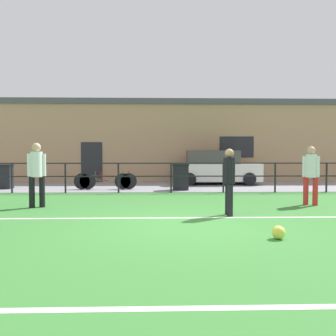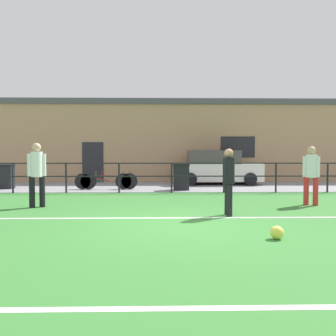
# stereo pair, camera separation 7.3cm
# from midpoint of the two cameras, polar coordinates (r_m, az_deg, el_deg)

# --- Properties ---
(ground) EXTENTS (60.00, 44.00, 0.04)m
(ground) POSITION_cam_midpoint_polar(r_m,az_deg,el_deg) (7.17, 2.01, -9.69)
(ground) COLOR #387A33
(field_line_touchline) EXTENTS (36.00, 0.11, 0.00)m
(field_line_touchline) POSITION_cam_midpoint_polar(r_m,az_deg,el_deg) (7.99, 1.63, -8.28)
(field_line_touchline) COLOR white
(field_line_touchline) RESTS_ON ground
(field_line_hash) EXTENTS (36.00, 0.11, 0.00)m
(field_line_hash) POSITION_cam_midpoint_polar(r_m,az_deg,el_deg) (3.54, 6.16, -22.17)
(field_line_hash) COLOR white
(field_line_hash) RESTS_ON ground
(pavement_strip) EXTENTS (48.00, 5.00, 0.02)m
(pavement_strip) POSITION_cam_midpoint_polar(r_m,az_deg,el_deg) (15.57, 0.05, -3.07)
(pavement_strip) COLOR gray
(pavement_strip) RESTS_ON ground
(perimeter_fence) EXTENTS (36.07, 0.07, 1.15)m
(perimeter_fence) POSITION_cam_midpoint_polar(r_m,az_deg,el_deg) (13.02, 0.37, -0.87)
(perimeter_fence) COLOR black
(perimeter_fence) RESTS_ON ground
(clubhouse_facade) EXTENTS (28.00, 2.56, 4.40)m
(clubhouse_facade) POSITION_cam_midpoint_polar(r_m,az_deg,el_deg) (19.22, -0.26, 4.50)
(clubhouse_facade) COLOR tan
(clubhouse_facade) RESTS_ON ground
(player_goalkeeper) EXTENTS (0.28, 0.44, 1.60)m
(player_goalkeeper) POSITION_cam_midpoint_polar(r_m,az_deg,el_deg) (8.32, 9.90, -1.59)
(player_goalkeeper) COLOR black
(player_goalkeeper) RESTS_ON ground
(player_striker) EXTENTS (0.42, 0.30, 1.69)m
(player_striker) POSITION_cam_midpoint_polar(r_m,az_deg,el_deg) (10.67, 22.50, -0.60)
(player_striker) COLOR red
(player_striker) RESTS_ON ground
(player_winger) EXTENTS (0.47, 0.31, 1.78)m
(player_winger) POSITION_cam_midpoint_polar(r_m,az_deg,el_deg) (10.12, -21.21, -0.44)
(player_winger) COLOR black
(player_winger) RESTS_ON ground
(soccer_ball_match) EXTENTS (0.23, 0.23, 0.23)m
(soccer_ball_match) POSITION_cam_midpoint_polar(r_m,az_deg,el_deg) (6.31, 17.59, -10.17)
(soccer_ball_match) COLOR #E5E04C
(soccer_ball_match) RESTS_ON ground
(parked_car_red) EXTENTS (4.08, 1.92, 1.63)m
(parked_car_red) POSITION_cam_midpoint_polar(r_m,az_deg,el_deg) (16.80, 7.75, -0.04)
(parked_car_red) COLOR silver
(parked_car_red) RESTS_ON pavement_strip
(bicycle_parked_0) EXTENTS (2.34, 0.04, 0.76)m
(bicycle_parked_0) POSITION_cam_midpoint_polar(r_m,az_deg,el_deg) (14.44, -11.05, -2.12)
(bicycle_parked_0) COLOR black
(bicycle_parked_0) RESTS_ON pavement_strip
(bicycle_parked_1) EXTENTS (2.36, 0.04, 0.76)m
(bicycle_parked_1) POSITION_cam_midpoint_polar(r_m,az_deg,el_deg) (14.40, -10.07, -2.12)
(bicycle_parked_1) COLOR black
(bicycle_parked_1) RESTS_ON pavement_strip
(trash_bin_0) EXTENTS (0.55, 0.47, 1.03)m
(trash_bin_0) POSITION_cam_midpoint_polar(r_m,az_deg,el_deg) (15.93, -25.54, -1.27)
(trash_bin_0) COLOR black
(trash_bin_0) RESTS_ON pavement_strip
(trash_bin_1) EXTENTS (0.65, 0.55, 1.06)m
(trash_bin_1) POSITION_cam_midpoint_polar(r_m,az_deg,el_deg) (13.92, 1.95, -1.46)
(trash_bin_1) COLOR black
(trash_bin_1) RESTS_ON pavement_strip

